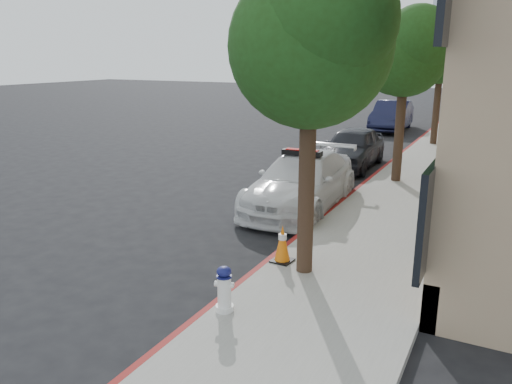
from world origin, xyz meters
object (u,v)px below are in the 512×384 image
at_px(parked_car_mid, 352,147).
at_px(parked_car_far, 392,116).
at_px(police_car, 301,181).
at_px(fire_hydrant, 224,289).
at_px(traffic_cone, 282,244).

height_order(parked_car_mid, parked_car_far, parked_car_far).
bearing_deg(police_car, parked_car_far, 91.77).
xyz_separation_m(police_car, parked_car_far, (-1.14, 16.18, 0.08)).
xyz_separation_m(parked_car_far, fire_hydrant, (2.39, -22.43, -0.31)).
bearing_deg(parked_car_far, police_car, -89.24).
distance_m(parked_car_far, traffic_cone, 20.34).
distance_m(parked_car_mid, parked_car_far, 10.47).
height_order(fire_hydrant, traffic_cone, same).
height_order(parked_car_far, fire_hydrant, parked_car_far).
bearing_deg(parked_car_far, parked_car_mid, -88.62).
xyz_separation_m(parked_car_mid, traffic_cone, (1.54, -9.77, -0.23)).
relative_size(police_car, parked_car_far, 1.04).
bearing_deg(parked_car_mid, police_car, -88.49).
relative_size(fire_hydrant, traffic_cone, 1.00).
height_order(police_car, traffic_cone, police_car).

